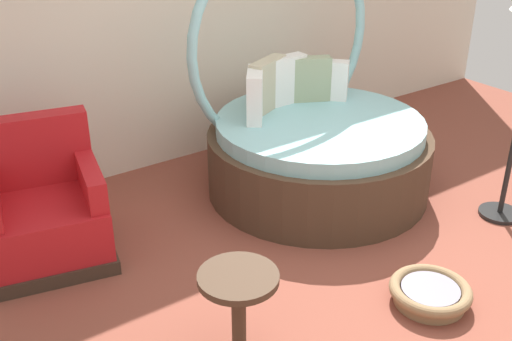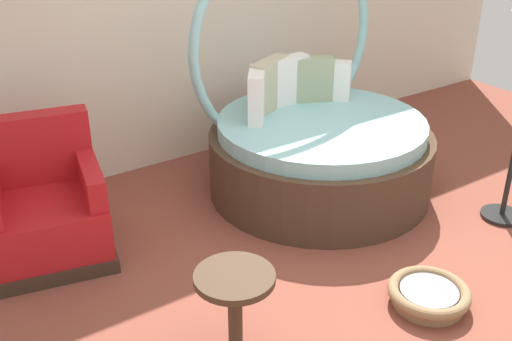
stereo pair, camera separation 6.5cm
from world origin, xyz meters
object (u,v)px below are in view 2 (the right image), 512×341
at_px(pet_basket, 429,295).
at_px(side_table, 235,289).
at_px(round_daybed, 315,141).
at_px(red_armchair, 46,210).

relative_size(pet_basket, side_table, 0.98).
relative_size(round_daybed, red_armchair, 2.17).
distance_m(round_daybed, red_armchair, 2.16).
height_order(red_armchair, pet_basket, red_armchair).
relative_size(round_daybed, side_table, 3.96).
bearing_deg(round_daybed, red_armchair, 172.48).
bearing_deg(red_armchair, pet_basket, -47.52).
distance_m(round_daybed, pet_basket, 1.71).
bearing_deg(pet_basket, red_armchair, 132.48).
height_order(round_daybed, pet_basket, round_daybed).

